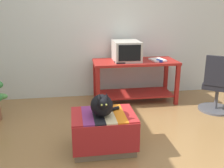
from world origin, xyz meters
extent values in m
plane|color=olive|center=(0.00, 0.00, 0.00)|extent=(14.00, 14.00, 0.00)
cube|color=silver|center=(0.00, 2.05, 1.30)|extent=(8.00, 0.10, 2.60)
cube|color=maroon|center=(-0.12, 1.34, 0.33)|extent=(0.06, 0.06, 0.67)
cube|color=maroon|center=(1.18, 1.33, 0.33)|extent=(0.06, 0.06, 0.67)
cube|color=maroon|center=(1.19, 1.86, 0.33)|extent=(0.06, 0.06, 0.67)
cube|color=maroon|center=(-0.11, 1.87, 0.33)|extent=(0.06, 0.06, 0.67)
cube|color=maroon|center=(0.53, 1.60, 0.13)|extent=(1.27, 0.53, 0.02)
cube|color=maroon|center=(0.53, 1.60, 0.69)|extent=(1.38, 0.62, 0.04)
cube|color=#BCB7A8|center=(0.39, 1.64, 0.72)|extent=(0.30, 0.36, 0.02)
cube|color=#BCB7A8|center=(0.39, 1.64, 0.87)|extent=(0.43, 0.51, 0.32)
cube|color=black|center=(0.39, 1.38, 0.88)|extent=(0.35, 0.01, 0.25)
cube|color=black|center=(0.38, 1.46, 0.72)|extent=(0.41, 0.18, 0.02)
cube|color=white|center=(0.90, 1.55, 0.72)|extent=(0.25, 0.30, 0.03)
cube|color=#7A664C|center=(-0.18, 0.14, 0.21)|extent=(0.67, 0.49, 0.41)
cube|color=#AD2323|center=(-0.18, -0.13, 0.25)|extent=(0.70, 0.01, 0.33)
cube|color=#AD2323|center=(-0.48, 0.14, 0.42)|extent=(0.12, 0.52, 0.02)
cube|color=#7A2D6B|center=(-0.36, 0.14, 0.42)|extent=(0.12, 0.52, 0.02)
cube|color=black|center=(-0.24, 0.14, 0.42)|extent=(0.12, 0.52, 0.02)
cube|color=beige|center=(-0.12, 0.14, 0.42)|extent=(0.12, 0.52, 0.02)
cube|color=orange|center=(-0.01, 0.14, 0.42)|extent=(0.12, 0.52, 0.02)
cube|color=#AD2323|center=(0.11, 0.14, 0.42)|extent=(0.12, 0.52, 0.02)
ellipsoid|color=black|center=(-0.20, 0.10, 0.54)|extent=(0.25, 0.31, 0.23)
sphere|color=black|center=(-0.20, -0.01, 0.61)|extent=(0.13, 0.13, 0.13)
cylinder|color=black|center=(-0.10, 0.19, 0.45)|extent=(0.24, 0.14, 0.04)
cone|color=black|center=(-0.24, -0.01, 0.69)|extent=(0.05, 0.05, 0.06)
cone|color=black|center=(-0.17, -0.01, 0.69)|extent=(0.05, 0.05, 0.06)
sphere|color=#C6D151|center=(-0.22, -0.07, 0.62)|extent=(0.02, 0.02, 0.02)
sphere|color=#C6D151|center=(-0.18, -0.07, 0.62)|extent=(0.02, 0.02, 0.02)
ellipsoid|color=#4C8E42|center=(-1.52, 1.16, 0.34)|extent=(0.20, 0.11, 0.09)
cylinder|color=#4C4C51|center=(1.70, 0.99, 0.01)|extent=(0.52, 0.52, 0.03)
cylinder|color=#4C4C51|center=(1.70, 0.99, 0.20)|extent=(0.05, 0.05, 0.34)
cube|color=black|center=(1.70, 0.99, 0.41)|extent=(0.59, 0.59, 0.08)
cube|color=black|center=(1.59, 0.84, 0.67)|extent=(0.34, 0.27, 0.44)
cube|color=#2342B7|center=(0.90, 1.44, 0.73)|extent=(0.08, 0.11, 0.04)
camera|label=1|loc=(-0.50, -2.45, 1.56)|focal=40.99mm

